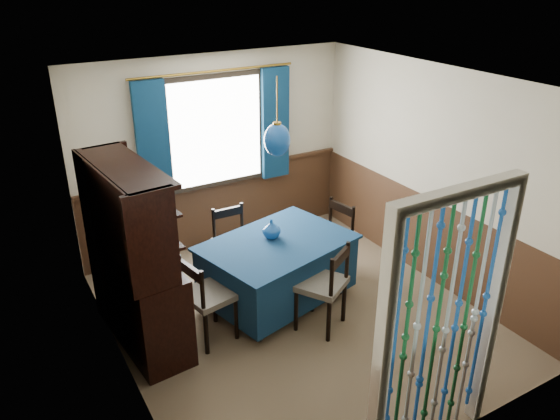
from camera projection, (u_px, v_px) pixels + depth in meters
floor at (297, 316)px, 5.87m from camera, size 4.00×4.00×0.00m
ceiling at (300, 82)px, 4.83m from camera, size 4.00×4.00×0.00m
wall_back at (215, 154)px, 6.92m from camera, size 3.60×0.00×3.60m
wall_front at (450, 314)px, 3.78m from camera, size 3.60×0.00×3.60m
wall_left at (114, 255)px, 4.53m from camera, size 0.00×4.00×4.00m
wall_right at (433, 177)px, 6.17m from camera, size 0.00×4.00×4.00m
wainscot_back at (219, 208)px, 7.22m from camera, size 3.60×0.00×3.60m
wainscot_front at (436, 396)px, 4.10m from camera, size 3.60×0.00×3.60m
wainscot_left at (127, 329)px, 4.85m from camera, size 0.00×4.00×4.00m
wainscot_right at (425, 236)px, 6.48m from camera, size 0.00×4.00×4.00m
window at (216, 132)px, 6.76m from camera, size 1.32×0.12×1.42m
doorway at (441, 333)px, 3.91m from camera, size 1.16×0.12×2.18m
dining_table at (277, 267)px, 5.95m from camera, size 1.77×1.42×0.75m
chair_near at (324, 285)px, 5.50m from camera, size 0.63×0.62×0.94m
chair_far at (234, 243)px, 6.38m from camera, size 0.44×0.43×0.89m
chair_left at (207, 296)px, 5.32m from camera, size 0.52×0.53×0.93m
chair_right at (331, 238)px, 6.48m from camera, size 0.50×0.51×0.91m
sideboard at (137, 284)px, 5.28m from camera, size 0.62×1.45×1.85m
pendant_lamp at (277, 140)px, 5.35m from camera, size 0.27×0.27×0.79m
vase_table at (271, 230)px, 5.87m from camera, size 0.22×0.22×0.19m
bowl_shelf at (146, 234)px, 4.80m from camera, size 0.21×0.21×0.05m
vase_sideboard at (130, 235)px, 5.37m from camera, size 0.20×0.20×0.19m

